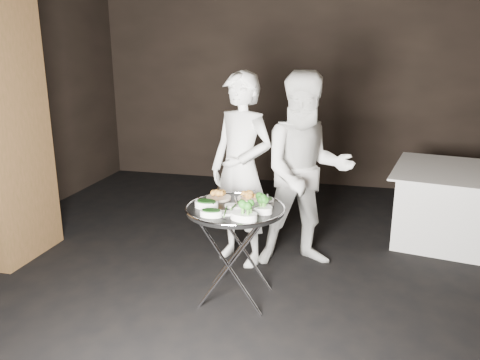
% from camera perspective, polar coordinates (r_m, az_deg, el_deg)
% --- Properties ---
extents(floor, '(6.00, 7.00, 0.05)m').
position_cam_1_polar(floor, '(3.90, 1.36, -14.58)').
color(floor, black).
rests_on(floor, ground).
extents(wall_back, '(6.00, 0.05, 3.00)m').
position_cam_1_polar(wall_back, '(6.86, 7.99, 11.90)').
color(wall_back, black).
rests_on(wall_back, floor).
extents(tray_stand, '(0.51, 0.44, 0.76)m').
position_cam_1_polar(tray_stand, '(3.70, -0.56, -8.49)').
color(tray_stand, silver).
rests_on(tray_stand, floor).
extents(serving_tray, '(0.77, 0.77, 0.04)m').
position_cam_1_polar(serving_tray, '(3.57, -0.58, -3.51)').
color(serving_tray, black).
rests_on(serving_tray, tray_stand).
extents(potato_plate_a, '(0.21, 0.21, 0.07)m').
position_cam_1_polar(potato_plate_a, '(3.76, -2.63, -1.85)').
color(potato_plate_a, beige).
rests_on(potato_plate_a, serving_tray).
extents(potato_plate_b, '(0.19, 0.19, 0.07)m').
position_cam_1_polar(potato_plate_b, '(3.75, 1.10, -1.94)').
color(potato_plate_b, beige).
rests_on(potato_plate_b, serving_tray).
extents(greens_bowl, '(0.12, 0.12, 0.07)m').
position_cam_1_polar(greens_bowl, '(3.63, 3.21, -2.51)').
color(greens_bowl, white).
rests_on(greens_bowl, serving_tray).
extents(asparagus_plate_a, '(0.19, 0.12, 0.04)m').
position_cam_1_polar(asparagus_plate_a, '(3.56, -0.46, -3.11)').
color(asparagus_plate_a, white).
rests_on(asparagus_plate_a, serving_tray).
extents(asparagus_plate_b, '(0.17, 0.12, 0.03)m').
position_cam_1_polar(asparagus_plate_b, '(3.42, -1.79, -3.96)').
color(asparagus_plate_b, white).
rests_on(asparagus_plate_b, serving_tray).
extents(spinach_bowl_a, '(0.20, 0.14, 0.08)m').
position_cam_1_polar(spinach_bowl_a, '(3.56, -4.11, -2.85)').
color(spinach_bowl_a, white).
rests_on(spinach_bowl_a, serving_tray).
extents(spinach_bowl_b, '(0.17, 0.12, 0.07)m').
position_cam_1_polar(spinach_bowl_b, '(3.38, -3.53, -3.94)').
color(spinach_bowl_b, white).
rests_on(spinach_bowl_b, serving_tray).
extents(broccoli_bowl_a, '(0.23, 0.20, 0.08)m').
position_cam_1_polar(broccoli_bowl_a, '(3.46, 2.55, -3.36)').
color(broccoli_bowl_a, white).
rests_on(broccoli_bowl_a, serving_tray).
extents(broccoli_bowl_b, '(0.23, 0.18, 0.08)m').
position_cam_1_polar(broccoli_bowl_b, '(3.31, 0.46, -4.22)').
color(broccoli_bowl_b, white).
rests_on(broccoli_bowl_b, serving_tray).
extents(serving_utensils, '(0.59, 0.44, 0.01)m').
position_cam_1_polar(serving_utensils, '(3.61, -0.05, -2.26)').
color(serving_utensils, silver).
rests_on(serving_utensils, serving_tray).
extents(waiter_left, '(0.76, 0.65, 1.76)m').
position_cam_1_polar(waiter_left, '(4.23, 0.15, 1.22)').
color(waiter_left, white).
rests_on(waiter_left, floor).
extents(waiter_right, '(1.03, 0.91, 1.77)m').
position_cam_1_polar(waiter_right, '(4.20, 8.05, 1.00)').
color(waiter_right, white).
rests_on(waiter_right, floor).
extents(dining_table, '(1.32, 1.32, 0.75)m').
position_cam_1_polar(dining_table, '(5.35, 25.15, -2.81)').
color(dining_table, white).
rests_on(dining_table, floor).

